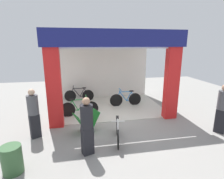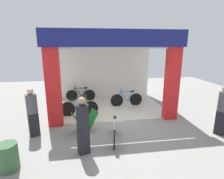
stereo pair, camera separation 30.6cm
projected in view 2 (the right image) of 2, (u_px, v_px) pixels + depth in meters
The scene contains 11 objects.
ground_plane at pixel (115, 121), 7.48m from camera, with size 18.63×18.63×0.00m, color gray.
shop_facade at pixel (109, 69), 8.79m from camera, with size 5.51×4.05×3.69m.
bicycle_inside_0 at pixel (127, 99), 9.29m from camera, with size 1.67×0.46×0.92m.
bicycle_inside_1 at pixel (81, 95), 10.15m from camera, with size 1.64×0.45×0.90m.
bicycle_inside_2 at pixel (79, 108), 8.01m from camera, with size 1.69×0.46×0.93m.
bicycle_parked_0 at pixel (115, 131), 5.91m from camera, with size 0.42×1.52×0.85m.
sandwich_board_sign at pixel (85, 122), 6.57m from camera, with size 1.02×0.83×0.77m.
pedestrian_0 at pixel (83, 125), 5.10m from camera, with size 0.46×0.46×1.73m.
pedestrian_1 at pixel (32, 112), 6.11m from camera, with size 0.48×0.48×1.73m.
pedestrian_2 at pixel (223, 109), 6.20m from camera, with size 0.58×0.64×1.80m.
trash_bin at pixel (8, 157), 4.53m from camera, with size 0.50×0.50×0.72m, color #335933.
Camera 2 is at (-1.15, -6.83, 3.14)m, focal length 28.61 mm.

